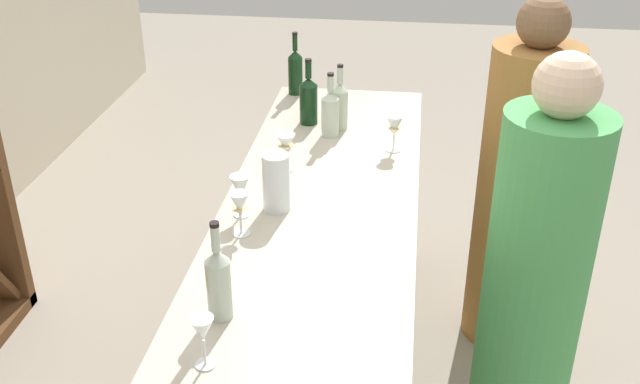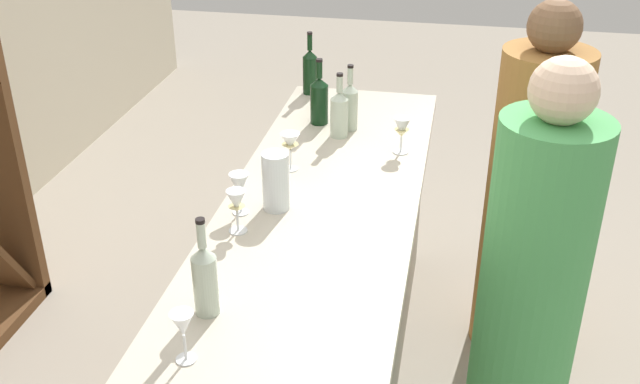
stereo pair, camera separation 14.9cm
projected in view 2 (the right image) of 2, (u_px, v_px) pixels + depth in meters
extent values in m
cube|color=gray|center=(320.00, 314.00, 2.96)|extent=(2.32, 0.63, 0.90)
cube|color=beige|center=(320.00, 210.00, 2.74)|extent=(2.40, 0.71, 0.05)
cylinder|color=#B7C6B2|center=(206.00, 285.00, 2.12)|extent=(0.07, 0.07, 0.19)
cone|color=#B7C6B2|center=(203.00, 253.00, 2.06)|extent=(0.07, 0.07, 0.04)
cylinder|color=#B7C6B2|center=(201.00, 235.00, 2.04)|extent=(0.03, 0.03, 0.08)
cylinder|color=black|center=(200.00, 221.00, 2.02)|extent=(0.03, 0.03, 0.01)
cylinder|color=#B7C6B2|center=(339.00, 118.00, 3.23)|extent=(0.08, 0.08, 0.17)
cone|color=#B7C6B2|center=(340.00, 96.00, 3.18)|extent=(0.08, 0.08, 0.03)
cylinder|color=#B7C6B2|center=(340.00, 84.00, 3.15)|extent=(0.03, 0.03, 0.07)
cylinder|color=black|center=(340.00, 75.00, 3.13)|extent=(0.03, 0.03, 0.01)
cylinder|color=#B7C6B2|center=(350.00, 110.00, 3.29)|extent=(0.07, 0.07, 0.18)
cone|color=#B7C6B2|center=(350.00, 88.00, 3.24)|extent=(0.07, 0.07, 0.03)
cylinder|color=#B7C6B2|center=(350.00, 76.00, 3.22)|extent=(0.03, 0.03, 0.07)
cylinder|color=black|center=(351.00, 66.00, 3.20)|extent=(0.03, 0.03, 0.01)
cylinder|color=black|center=(319.00, 104.00, 3.35)|extent=(0.08, 0.08, 0.18)
cone|color=black|center=(319.00, 82.00, 3.30)|extent=(0.08, 0.08, 0.03)
cylinder|color=black|center=(319.00, 70.00, 3.28)|extent=(0.03, 0.03, 0.08)
cylinder|color=black|center=(319.00, 60.00, 3.26)|extent=(0.03, 0.03, 0.01)
cylinder|color=black|center=(310.00, 75.00, 3.69)|extent=(0.07, 0.07, 0.19)
cone|color=black|center=(310.00, 54.00, 3.64)|extent=(0.07, 0.07, 0.04)
cylinder|color=black|center=(310.00, 42.00, 3.61)|extent=(0.02, 0.02, 0.08)
cylinder|color=black|center=(310.00, 33.00, 3.59)|extent=(0.03, 0.03, 0.01)
cylinder|color=white|center=(401.00, 152.00, 3.12)|extent=(0.07, 0.07, 0.00)
cylinder|color=white|center=(401.00, 144.00, 3.10)|extent=(0.01, 0.01, 0.07)
cone|color=white|center=(402.00, 127.00, 3.06)|extent=(0.07, 0.07, 0.08)
cone|color=beige|center=(402.00, 133.00, 3.08)|extent=(0.06, 0.06, 0.03)
cylinder|color=white|center=(291.00, 169.00, 2.98)|extent=(0.06, 0.06, 0.00)
cylinder|color=white|center=(291.00, 159.00, 2.96)|extent=(0.01, 0.01, 0.08)
cone|color=white|center=(290.00, 142.00, 2.92)|extent=(0.08, 0.08, 0.07)
cone|color=beige|center=(290.00, 147.00, 2.93)|extent=(0.07, 0.07, 0.02)
cylinder|color=white|center=(186.00, 359.00, 1.98)|extent=(0.06, 0.06, 0.00)
cylinder|color=white|center=(185.00, 347.00, 1.96)|extent=(0.01, 0.01, 0.08)
cone|color=white|center=(183.00, 324.00, 1.92)|extent=(0.06, 0.06, 0.07)
cylinder|color=white|center=(238.00, 231.00, 2.56)|extent=(0.06, 0.06, 0.00)
cylinder|color=white|center=(238.00, 221.00, 2.54)|extent=(0.01, 0.01, 0.07)
cone|color=white|center=(236.00, 201.00, 2.50)|extent=(0.07, 0.07, 0.08)
cone|color=beige|center=(237.00, 209.00, 2.51)|extent=(0.06, 0.06, 0.02)
cylinder|color=white|center=(241.00, 212.00, 2.67)|extent=(0.06, 0.06, 0.00)
cylinder|color=white|center=(240.00, 204.00, 2.65)|extent=(0.01, 0.01, 0.06)
cone|color=white|center=(239.00, 185.00, 2.62)|extent=(0.07, 0.07, 0.09)
cylinder|color=silver|center=(276.00, 181.00, 2.65)|extent=(0.10, 0.10, 0.22)
cylinder|color=#4CA559|center=(526.00, 319.00, 2.50)|extent=(0.41, 0.41, 1.44)
sphere|color=beige|center=(564.00, 91.00, 2.12)|extent=(0.20, 0.20, 0.20)
cylinder|color=#9E6B33|center=(527.00, 208.00, 3.21)|extent=(0.39, 0.39, 1.40)
sphere|color=brown|center=(555.00, 26.00, 2.83)|extent=(0.21, 0.21, 0.21)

